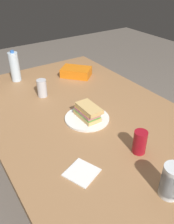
# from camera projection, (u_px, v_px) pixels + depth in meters

# --- Properties ---
(ground_plane) EXTENTS (8.00, 8.00, 0.00)m
(ground_plane) POSITION_uv_depth(u_px,v_px,m) (83.00, 191.00, 1.91)
(ground_plane) COLOR #70665B
(dining_table) EXTENTS (1.70, 1.12, 0.77)m
(dining_table) POSITION_uv_depth(u_px,v_px,m) (82.00, 121.00, 1.54)
(dining_table) COLOR #9E7047
(dining_table) RESTS_ON ground_plane
(paper_plate) EXTENTS (0.27, 0.27, 0.01)m
(paper_plate) POSITION_uv_depth(u_px,v_px,m) (87.00, 118.00, 1.42)
(paper_plate) COLOR white
(paper_plate) RESTS_ON dining_table
(sandwich) EXTENTS (0.18, 0.10, 0.08)m
(sandwich) POSITION_uv_depth(u_px,v_px,m) (88.00, 112.00, 1.39)
(sandwich) COLOR #DBB26B
(sandwich) RESTS_ON paper_plate
(soda_can_red) EXTENTS (0.07, 0.07, 0.12)m
(soda_can_red) POSITION_uv_depth(u_px,v_px,m) (140.00, 142.00, 1.14)
(soda_can_red) COLOR maroon
(soda_can_red) RESTS_ON dining_table
(chip_bag) EXTENTS (0.27, 0.26, 0.07)m
(chip_bag) POSITION_uv_depth(u_px,v_px,m) (76.00, 72.00, 1.93)
(chip_bag) COLOR orange
(chip_bag) RESTS_ON dining_table
(water_bottle_tall) EXTENTS (0.07, 0.07, 0.24)m
(water_bottle_tall) POSITION_uv_depth(u_px,v_px,m) (15.00, 67.00, 1.82)
(water_bottle_tall) COLOR silver
(water_bottle_tall) RESTS_ON dining_table
(plastic_cup_stack) EXTENTS (0.08, 0.08, 0.15)m
(plastic_cup_stack) POSITION_uv_depth(u_px,v_px,m) (172.00, 181.00, 0.93)
(plastic_cup_stack) COLOR silver
(plastic_cup_stack) RESTS_ON dining_table
(soda_can_silver) EXTENTS (0.07, 0.07, 0.12)m
(soda_can_silver) POSITION_uv_depth(u_px,v_px,m) (42.00, 88.00, 1.63)
(soda_can_silver) COLOR silver
(soda_can_silver) RESTS_ON dining_table
(paper_napkin) EXTENTS (0.17, 0.17, 0.01)m
(paper_napkin) POSITION_uv_depth(u_px,v_px,m) (82.00, 172.00, 1.06)
(paper_napkin) COLOR white
(paper_napkin) RESTS_ON dining_table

